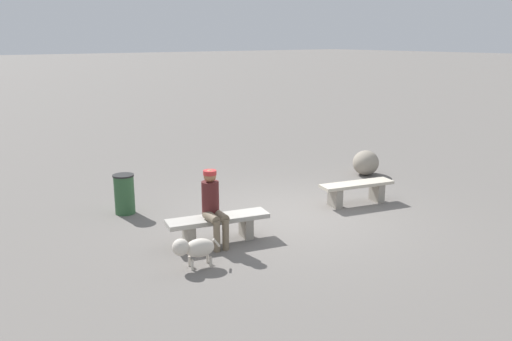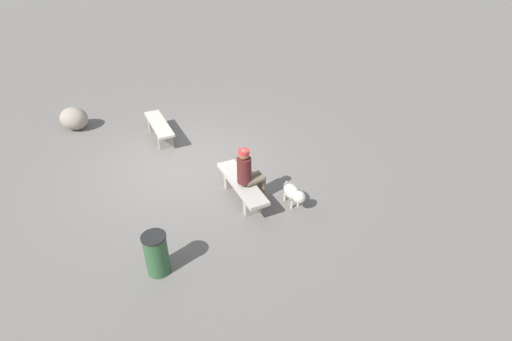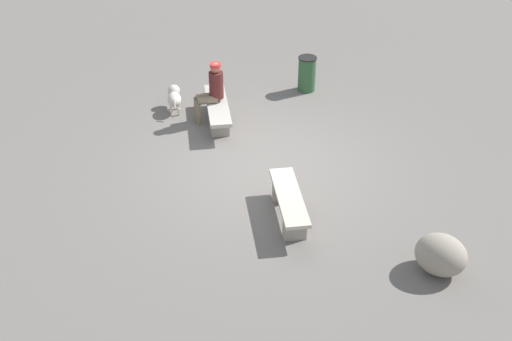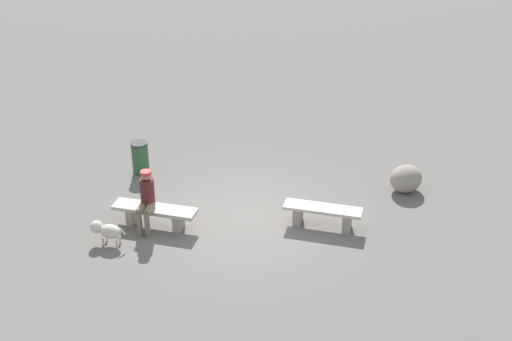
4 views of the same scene
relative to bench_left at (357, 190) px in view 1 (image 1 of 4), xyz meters
The scene contains 7 objects.
ground 1.63m from the bench_left, ahead, with size 210.00×210.00×0.06m, color slate.
bench_left is the anchor object (origin of this frame).
bench_right 3.40m from the bench_left, ahead, with size 1.78×0.82×0.44m.
seated_person 3.56m from the bench_left, ahead, with size 0.36×0.61×1.26m.
dog 4.30m from the bench_left, ahead, with size 0.72×0.39×0.48m.
trash_bin 4.66m from the bench_left, 29.07° to the right, with size 0.41×0.41×0.78m.
boulder 2.46m from the bench_left, 142.34° to the right, with size 0.64×0.75×0.61m, color gray.
Camera 1 is at (6.24, 7.34, 3.34)m, focal length 36.79 mm.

